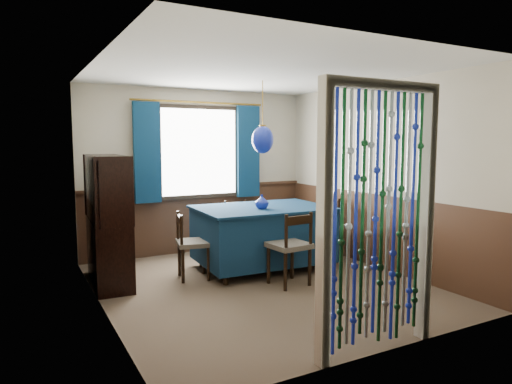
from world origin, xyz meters
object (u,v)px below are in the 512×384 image
sideboard (108,238)px  pendant_lamp (263,139)px  vase_table (262,202)px  chair_right (324,226)px  bowl_shelf (116,196)px  chair_far (238,227)px  dining_table (262,233)px  chair_near (291,246)px  chair_left (191,243)px  vase_sideboard (108,209)px

sideboard → pendant_lamp: 2.31m
vase_table → chair_right: bearing=7.7°
bowl_shelf → vase_table: bearing=-7.2°
chair_far → pendant_lamp: size_ratio=0.87×
dining_table → bowl_shelf: size_ratio=8.22×
dining_table → bowl_shelf: bearing=-179.5°
sideboard → pendant_lamp: pendant_lamp is taller
sideboard → chair_near: bearing=-27.3°
chair_right → dining_table: bearing=108.2°
chair_left → sideboard: bearing=-96.1°
bowl_shelf → chair_near: bearing=-25.5°
vase_sideboard → sideboard: bearing=-102.3°
dining_table → pendant_lamp: bearing=-177.2°
sideboard → chair_left: bearing=-14.2°
dining_table → vase_sideboard: size_ratio=9.95×
sideboard → chair_far: bearing=16.3°
chair_right → pendant_lamp: size_ratio=0.97×
chair_left → vase_sideboard: vase_sideboard is taller
chair_left → vase_table: vase_table is taller
bowl_shelf → chair_far: bearing=20.2°
vase_table → bowl_shelf: 1.82m
pendant_lamp → dining_table: bearing=0.0°
chair_far → bowl_shelf: bowl_shelf is taller
sideboard → vase_table: bearing=-11.0°
vase_table → bowl_shelf: size_ratio=0.78×
vase_table → bowl_shelf: (-1.80, 0.23, 0.16)m
vase_sideboard → chair_left: bearing=-32.9°
chair_far → vase_table: vase_table is taller
dining_table → chair_near: bearing=-91.8°
vase_table → vase_sideboard: bearing=157.3°
bowl_shelf → sideboard: bearing=103.4°
chair_left → pendant_lamp: pendant_lamp is taller
chair_near → vase_sideboard: size_ratio=4.92×
chair_far → chair_right: bearing=152.4°
chair_left → bowl_shelf: size_ratio=3.81×
chair_near → chair_right: chair_right is taller
chair_right → vase_table: vase_table is taller
chair_right → chair_left: bearing=107.5°
chair_far → chair_right: (1.02, -0.78, 0.04)m
sideboard → vase_sideboard: 0.42m
dining_table → chair_near: (-0.06, -0.80, -0.01)m
chair_left → chair_near: bearing=60.4°
dining_table → chair_right: 1.03m
pendant_lamp → bowl_shelf: pendant_lamp is taller
pendant_lamp → bowl_shelf: (-1.89, 0.07, -0.65)m
chair_far → bowl_shelf: size_ratio=3.77×
bowl_shelf → dining_table: bearing=-2.3°
chair_right → sideboard: (-2.98, 0.33, 0.06)m
chair_near → bowl_shelf: 2.12m
chair_near → chair_far: (0.08, 1.57, -0.03)m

